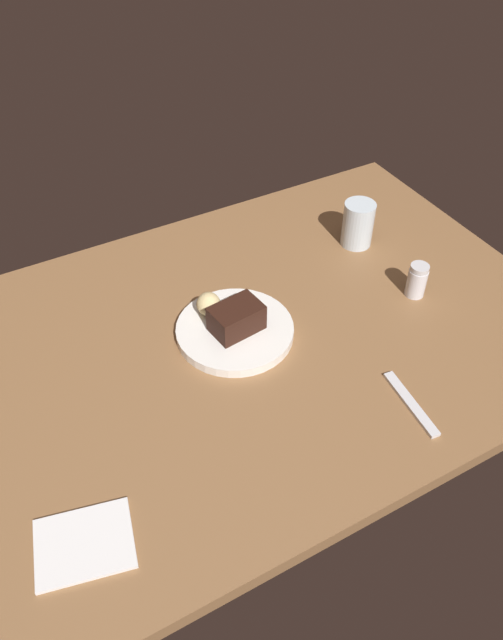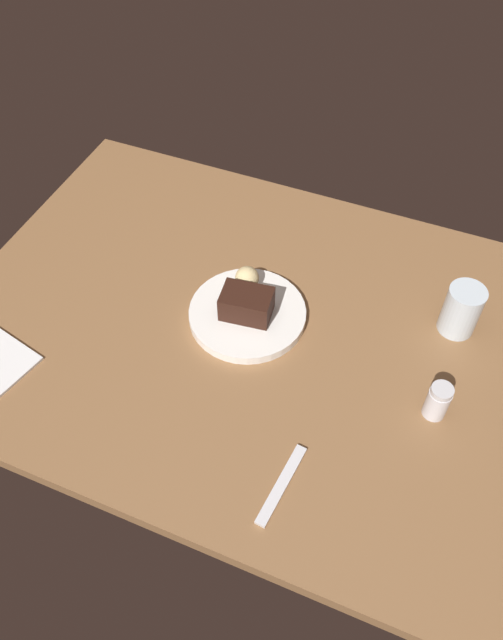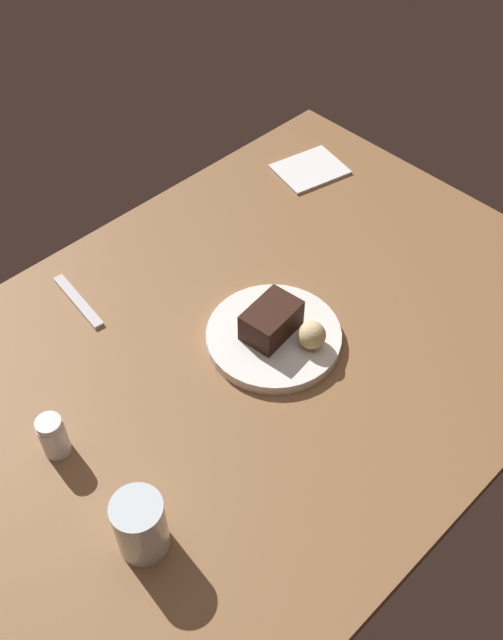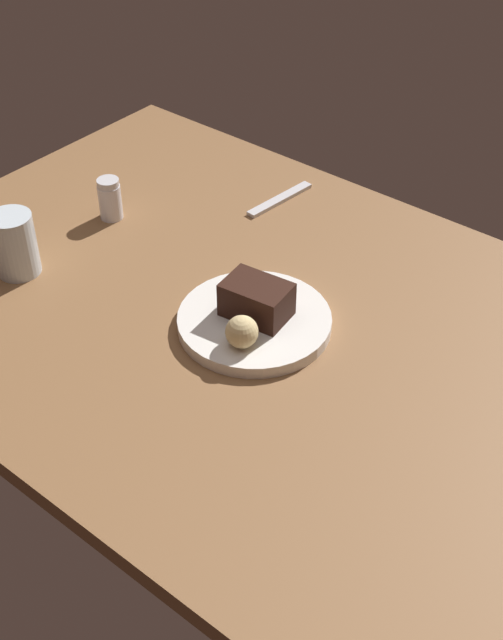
% 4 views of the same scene
% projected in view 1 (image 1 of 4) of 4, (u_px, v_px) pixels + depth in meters
% --- Properties ---
extents(dining_table, '(1.20, 0.84, 0.03)m').
position_uv_depth(dining_table, '(257.00, 338.00, 1.22)').
color(dining_table, brown).
rests_on(dining_table, ground).
extents(dessert_plate, '(0.23, 0.23, 0.02)m').
position_uv_depth(dessert_plate, '(235.00, 330.00, 1.20)').
color(dessert_plate, white).
rests_on(dessert_plate, dining_table).
extents(chocolate_cake_slice, '(0.10, 0.08, 0.05)m').
position_uv_depth(chocolate_cake_slice, '(236.00, 318.00, 1.17)').
color(chocolate_cake_slice, black).
rests_on(chocolate_cake_slice, dessert_plate).
extents(bread_roll, '(0.05, 0.05, 0.05)m').
position_uv_depth(bread_roll, '(208.00, 304.00, 1.20)').
color(bread_roll, '#DBC184').
rests_on(bread_roll, dessert_plate).
extents(salt_shaker, '(0.04, 0.04, 0.07)m').
position_uv_depth(salt_shaker, '(417.00, 280.00, 1.27)').
color(salt_shaker, silver).
rests_on(salt_shaker, dining_table).
extents(water_glass, '(0.07, 0.07, 0.10)m').
position_uv_depth(water_glass, '(358.00, 224.00, 1.38)').
color(water_glass, silver).
rests_on(water_glass, dining_table).
extents(dessert_spoon, '(0.03, 0.15, 0.01)m').
position_uv_depth(dessert_spoon, '(411.00, 404.00, 1.08)').
color(dessert_spoon, silver).
rests_on(dessert_spoon, dining_table).
extents(folded_napkin, '(0.16, 0.14, 0.01)m').
position_uv_depth(folded_napkin, '(84.00, 544.00, 0.89)').
color(folded_napkin, white).
rests_on(folded_napkin, dining_table).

